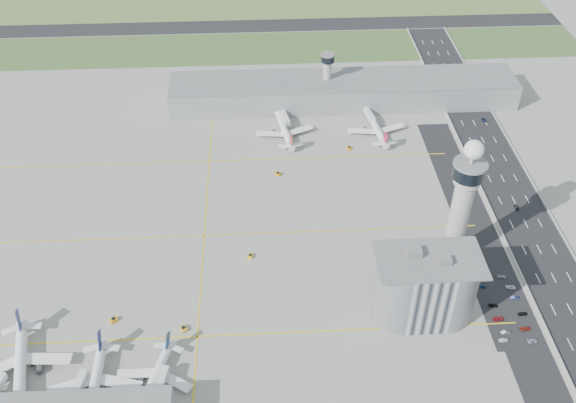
{
  "coord_description": "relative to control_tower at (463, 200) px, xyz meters",
  "views": [
    {
      "loc": [
        -12.59,
        -195.33,
        205.69
      ],
      "look_at": [
        0.0,
        35.0,
        15.0
      ],
      "focal_mm": 40.0,
      "sensor_mm": 36.0,
      "label": 1
    }
  ],
  "objects": [
    {
      "name": "tug_4",
      "position": [
        -75.13,
        67.57,
        -34.21
      ],
      "size": [
        3.46,
        3.29,
        1.66
      ],
      "primitive_type": null,
      "rotation": [
        0.0,
        0.0,
        0.92
      ],
      "color": "orange",
      "rests_on": "ground"
    },
    {
      "name": "car_lot_5",
      "position": [
        10.65,
        -13.53,
        -34.48
      ],
      "size": [
        3.46,
        1.27,
        1.13
      ],
      "primitive_type": "imported",
      "rotation": [
        0.0,
        0.0,
        1.55
      ],
      "color": "white",
      "rests_on": "ground"
    },
    {
      "name": "landside_road",
      "position": [
        18.0,
        -18.0,
        -35.0
      ],
      "size": [
        18.0,
        260.0,
        0.08
      ],
      "primitive_type": "cube",
      "color": "black",
      "rests_on": "ground"
    },
    {
      "name": "car_lot_6",
      "position": [
        21.4,
        -47.88,
        -34.45
      ],
      "size": [
        4.45,
        2.45,
        1.18
      ],
      "primitive_type": "imported",
      "rotation": [
        0.0,
        0.0,
        1.69
      ],
      "color": "#999EB0",
      "rests_on": "ground"
    },
    {
      "name": "car_lot_8",
      "position": [
        22.11,
        -33.91,
        -34.39
      ],
      "size": [
        3.95,
        1.82,
        1.31
      ],
      "primitive_type": "imported",
      "rotation": [
        0.0,
        0.0,
        1.64
      ],
      "color": "black",
      "rests_on": "ground"
    },
    {
      "name": "jet_bridge_far_0",
      "position": [
        -70.0,
        124.0,
        -32.19
      ],
      "size": [
        5.39,
        14.31,
        5.7
      ],
      "primitive_type": null,
      "rotation": [
        0.0,
        0.0,
        -1.4
      ],
      "color": "silver",
      "rests_on": "ground"
    },
    {
      "name": "airplane_near_b",
      "position": [
        -148.13,
        -61.86,
        -29.29
      ],
      "size": [
        35.5,
        41.57,
        11.49
      ],
      "primitive_type": null,
      "rotation": [
        0.0,
        0.0,
        -1.56
      ],
      "color": "white",
      "rests_on": "ground"
    },
    {
      "name": "car_lot_2",
      "position": [
        11.26,
        -35.95,
        -34.41
      ],
      "size": [
        4.69,
        2.4,
        1.27
      ],
      "primitive_type": "imported",
      "rotation": [
        0.0,
        0.0,
        1.64
      ],
      "color": "maroon",
      "rests_on": "ground"
    },
    {
      "name": "tug_2",
      "position": [
        -117.69,
        -34.25,
        -34.14
      ],
      "size": [
        3.3,
        3.73,
        1.8
      ],
      "primitive_type": null,
      "rotation": [
        0.0,
        0.0,
        -2.67
      ],
      "color": "orange",
      "rests_on": "ground"
    },
    {
      "name": "jet_bridge_far_1",
      "position": [
        -20.0,
        124.0,
        -32.19
      ],
      "size": [
        5.39,
        14.31,
        5.7
      ],
      "primitive_type": null,
      "rotation": [
        0.0,
        0.0,
        -1.4
      ],
      "color": "silver",
      "rests_on": "ground"
    },
    {
      "name": "car_hw_4",
      "position": [
        35.93,
        172.38,
        -34.5
      ],
      "size": [
        1.44,
        3.23,
        1.08
      ],
      "primitive_type": "imported",
      "rotation": [
        0.0,
        0.0,
        0.05
      ],
      "color": "slate",
      "rests_on": "ground"
    },
    {
      "name": "terminal_pier",
      "position": [
        -32.0,
        140.0,
        -27.14
      ],
      "size": [
        210.0,
        32.0,
        15.8
      ],
      "color": "gray",
      "rests_on": "ground"
    },
    {
      "name": "tug_3",
      "position": [
        -90.4,
        6.33,
        -34.2
      ],
      "size": [
        2.55,
        3.24,
        1.68
      ],
      "primitive_type": null,
      "rotation": [
        0.0,
        0.0,
        2.93
      ],
      "color": "gold",
      "rests_on": "ground"
    },
    {
      "name": "car_lot_0",
      "position": [
        9.96,
        -46.82,
        -34.4
      ],
      "size": [
        3.85,
        1.7,
        1.29
      ],
      "primitive_type": "imported",
      "rotation": [
        0.0,
        0.0,
        1.62
      ],
      "color": "white",
      "rests_on": "ground"
    },
    {
      "name": "barrier_left",
      "position": [
        29.0,
        -8.0,
        -34.44
      ],
      "size": [
        0.6,
        500.0,
        1.2
      ],
      "primitive_type": "cube",
      "color": "#9E9E99",
      "rests_on": "ground"
    },
    {
      "name": "grass_strip_0",
      "position": [
        -92.0,
        217.0,
        -35.0
      ],
      "size": [
        480.0,
        50.0,
        0.08
      ],
      "primitive_type": "cube",
      "color": "#3E5C2B",
      "rests_on": "ground"
    },
    {
      "name": "car_lot_4",
      "position": [
        9.86,
        -17.75,
        -34.42
      ],
      "size": [
        3.77,
        1.89,
        1.23
      ],
      "primitive_type": "imported",
      "rotation": [
        0.0,
        0.0,
        1.45
      ],
      "color": "navy",
      "rests_on": "ground"
    },
    {
      "name": "airplane_near_c",
      "position": [
        -126.79,
        -59.41,
        -30.08
      ],
      "size": [
        38.79,
        42.42,
        9.92
      ],
      "primitive_type": null,
      "rotation": [
        0.0,
        0.0,
        -1.85
      ],
      "color": "white",
      "rests_on": "ground"
    },
    {
      "name": "runway",
      "position": [
        -92.0,
        254.0,
        -34.98
      ],
      "size": [
        480.0,
        22.0,
        0.1
      ],
      "primitive_type": "cube",
      "color": "black",
      "rests_on": "ground"
    },
    {
      "name": "car_hw_2",
      "position": [
        49.42,
        114.02,
        -34.47
      ],
      "size": [
        2.24,
        4.26,
        1.14
      ],
      "primitive_type": "imported",
      "rotation": [
        0.0,
        0.0,
        0.09
      ],
      "color": "#19274C",
      "rests_on": "ground"
    },
    {
      "name": "taxiway_line_h_1",
      "position": [
        -112.0,
        22.0,
        -35.04
      ],
      "size": [
        260.0,
        0.6,
        0.01
      ],
      "primitive_type": "cube",
      "color": "yellow",
      "rests_on": "ground"
    },
    {
      "name": "taxiway_line_v",
      "position": [
        -112.0,
        22.0,
        -35.04
      ],
      "size": [
        0.6,
        260.0,
        0.01
      ],
      "primitive_type": "cube",
      "color": "yellow",
      "rests_on": "ground"
    },
    {
      "name": "tug_1",
      "position": [
        -146.74,
        -28.16,
        -34.1
      ],
      "size": [
        3.94,
        3.75,
        1.89
      ],
      "primitive_type": null,
      "rotation": [
        0.0,
        0.0,
        -0.92
      ],
      "color": "gold",
      "rests_on": "ground"
    },
    {
      "name": "car_lot_9",
      "position": [
        21.94,
        -24.97,
        -34.44
      ],
      "size": [
        3.73,
        1.65,
        1.19
      ],
      "primitive_type": "imported",
      "rotation": [
        0.0,
        0.0,
        1.68
      ],
      "color": "navy",
      "rests_on": "ground"
    },
    {
      "name": "car_hw_1",
      "position": [
        42.05,
        33.34,
        -34.42
      ],
      "size": [
        1.42,
        3.78,
        1.23
      ],
      "primitive_type": "imported",
      "rotation": [
        0.0,
        0.0,
        0.03
      ],
      "color": "black",
      "rests_on": "ground"
    },
    {
      "name": "parking_lot",
      "position": [
        16.0,
        -30.0,
        -34.99
      ],
      "size": [
        20.0,
        44.0,
        0.1
      ],
      "primitive_type": "cube",
      "color": "black",
      "rests_on": "ground"
    },
    {
      "name": "control_tower",
      "position": [
        0.0,
        0.0,
        0.0
      ],
      "size": [
        14.0,
        14.0,
        64.5
      ],
      "color": "#ADAAA5",
      "rests_on": "ground"
    },
    {
      "name": "tug_5",
      "position": [
        -34.44,
        89.26,
        -34.22
      ],
      "size": [
        2.99,
        3.41,
        1.65
      ],
      "primitive_type": null,
      "rotation": [
        0.0,
        0.0,
        0.45
      ],
      "color": "orange",
      "rests_on": "ground"
    },
    {
      "name": "car_lot_11",
      "position": [
        20.03,
        -12.59,
        -34.42
      ],
      "size": [
        4.4,
        2.14,
        1.23
      ],
      "primitive_type": "imported",
      "rotation": [
        0.0,
        0.0,
        1.47
      ],
      "color": "gray",
      "rests_on": "ground"
    },
    {
      "name": "car_lot_1",
      "position": [
        12.15,
        -42.97,
        -34.4
      ],
      "size": [
        4.04,
        1.9,
        1.28
      ],
      "primitive_type": "imported",
      "rotation": [
        0.0,
        0.0,
        1.71
      ],
      "color": "gray",
      "rests_on": "ground"
    },
    {
      "name": "airplane_far_a",
      "position": [
        -69.72,
        106.17,
        -29.48
      ],
      "size": [
        39.66,
        44.59,
        11.12
      ],
      "primitive_type": null,
      "rotation": [
        0.0,
        0.0,
        1.73
      ],
      "color": "white",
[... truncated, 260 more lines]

